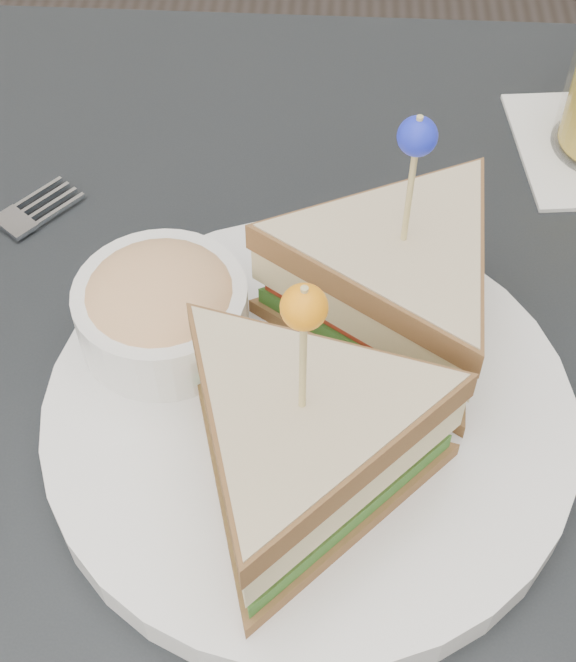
# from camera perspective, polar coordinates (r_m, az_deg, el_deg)

# --- Properties ---
(table) EXTENTS (0.80, 0.80, 0.75)m
(table) POSITION_cam_1_polar(r_m,az_deg,el_deg) (0.59, -1.03, -8.46)
(table) COLOR black
(table) RESTS_ON ground
(plate_meal) EXTENTS (0.36, 0.36, 0.17)m
(plate_meal) POSITION_cam_1_polar(r_m,az_deg,el_deg) (0.49, 2.16, -2.26)
(plate_meal) COLOR white
(plate_meal) RESTS_ON table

